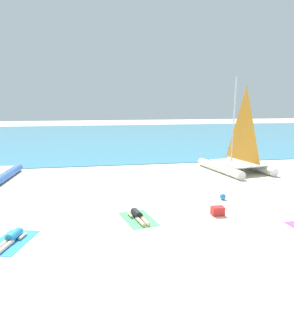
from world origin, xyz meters
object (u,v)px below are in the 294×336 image
(towel_left, at_px, (11,242))
(cooler_box, at_px, (218,211))
(sailboat_white, at_px, (237,158))
(sunbather_left, at_px, (12,238))
(sunbather_middle, at_px, (138,215))
(beach_ball, at_px, (223,197))
(towel_middle, at_px, (138,219))

(towel_left, bearing_deg, cooler_box, 8.33)
(sailboat_white, height_order, sunbather_left, sailboat_white)
(towel_left, relative_size, cooler_box, 3.80)
(sunbather_left, distance_m, sunbather_middle, 4.58)
(beach_ball, distance_m, cooler_box, 2.17)
(towel_middle, xyz_separation_m, cooler_box, (3.25, -0.14, 0.17))
(sailboat_white, xyz_separation_m, cooler_box, (-4.52, -7.51, -0.74))
(towel_left, bearing_deg, towel_middle, 15.90)
(sailboat_white, xyz_separation_m, sunbather_middle, (-7.79, -7.30, -0.79))
(towel_left, height_order, cooler_box, cooler_box)
(sailboat_white, distance_m, sunbather_middle, 10.70)
(beach_ball, bearing_deg, towel_middle, -157.88)
(sunbather_left, bearing_deg, cooler_box, 24.66)
(cooler_box, bearing_deg, beach_ball, 60.69)
(sunbather_left, bearing_deg, beach_ball, 35.47)
(sunbather_middle, height_order, cooler_box, cooler_box)
(sailboat_white, relative_size, cooler_box, 12.34)
(towel_middle, bearing_deg, towel_left, -164.10)
(sailboat_white, bearing_deg, towel_middle, -146.58)
(sunbather_left, distance_m, cooler_box, 7.74)
(sailboat_white, bearing_deg, cooler_box, -131.12)
(sunbather_left, xyz_separation_m, towel_middle, (4.42, 1.20, -0.13))
(sunbather_left, xyz_separation_m, cooler_box, (7.67, 1.06, 0.05))
(towel_middle, bearing_deg, cooler_box, -2.45)
(sailboat_white, height_order, sunbather_middle, sailboat_white)
(towel_left, height_order, sunbather_middle, sunbather_middle)
(sunbather_left, xyz_separation_m, beach_ball, (8.73, 2.95, 0.01))
(towel_left, xyz_separation_m, cooler_box, (7.69, 1.12, 0.17))
(sunbather_left, height_order, towel_middle, sunbather_left)
(sailboat_white, height_order, beach_ball, sailboat_white)
(sunbather_middle, relative_size, beach_ball, 5.43)
(towel_left, xyz_separation_m, sunbather_middle, (4.42, 1.33, 0.13))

